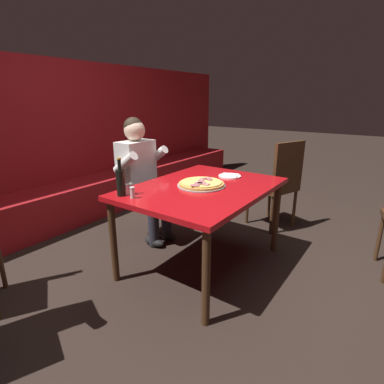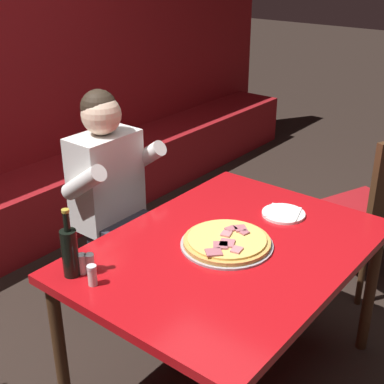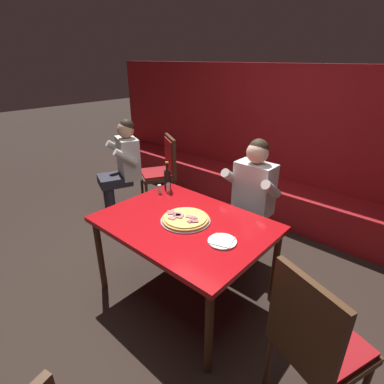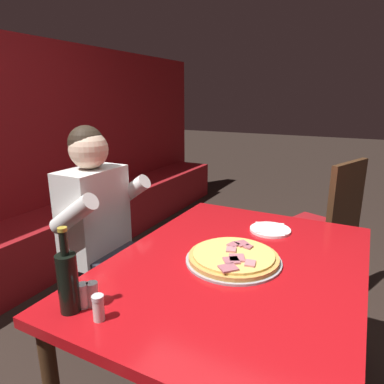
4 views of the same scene
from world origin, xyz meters
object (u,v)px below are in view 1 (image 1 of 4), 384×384
(plate_white_paper, at_px, (230,176))
(shaker_black_pepper, at_px, (131,190))
(shaker_red_pepper_flakes, at_px, (133,193))
(main_dining_table, at_px, (203,194))
(dining_chair_near_right, at_px, (279,179))
(diner_seated_blue_shirt, at_px, (143,174))
(beer_bottle, at_px, (121,182))
(pizza, at_px, (201,184))
(shaker_parmesan, at_px, (127,190))

(plate_white_paper, height_order, shaker_black_pepper, shaker_black_pepper)
(shaker_black_pepper, height_order, shaker_red_pepper_flakes, same)
(main_dining_table, height_order, dining_chair_near_right, dining_chair_near_right)
(shaker_red_pepper_flakes, bearing_deg, plate_white_paper, -16.27)
(diner_seated_blue_shirt, bearing_deg, main_dining_table, -97.75)
(diner_seated_blue_shirt, height_order, dining_chair_near_right, diner_seated_blue_shirt)
(main_dining_table, bearing_deg, shaker_black_pepper, 148.46)
(shaker_black_pepper, bearing_deg, main_dining_table, -31.54)
(beer_bottle, relative_size, diner_seated_blue_shirt, 0.23)
(main_dining_table, distance_m, shaker_black_pepper, 0.62)
(shaker_black_pepper, height_order, dining_chair_near_right, dining_chair_near_right)
(diner_seated_blue_shirt, bearing_deg, shaker_red_pepper_flakes, -140.34)
(plate_white_paper, height_order, shaker_red_pepper_flakes, shaker_red_pepper_flakes)
(diner_seated_blue_shirt, bearing_deg, pizza, -97.82)
(dining_chair_near_right, bearing_deg, pizza, 167.82)
(beer_bottle, distance_m, shaker_black_pepper, 0.10)
(pizza, distance_m, diner_seated_blue_shirt, 0.81)
(main_dining_table, distance_m, shaker_red_pepper_flakes, 0.63)
(beer_bottle, relative_size, shaker_red_pepper_flakes, 3.40)
(main_dining_table, bearing_deg, beer_bottle, 147.48)
(beer_bottle, distance_m, diner_seated_blue_shirt, 0.83)
(beer_bottle, bearing_deg, shaker_red_pepper_flakes, -87.49)
(shaker_parmesan, bearing_deg, diner_seated_blue_shirt, 35.89)
(main_dining_table, height_order, shaker_parmesan, shaker_parmesan)
(diner_seated_blue_shirt, bearing_deg, beer_bottle, -146.90)
(pizza, xyz_separation_m, dining_chair_near_right, (1.19, -0.26, -0.18))
(plate_white_paper, bearing_deg, pizza, 173.09)
(shaker_parmesan, distance_m, shaker_black_pepper, 0.03)
(beer_bottle, xyz_separation_m, shaker_parmesan, (0.03, -0.02, -0.07))
(plate_white_paper, distance_m, beer_bottle, 1.06)
(plate_white_paper, relative_size, shaker_red_pepper_flakes, 2.44)
(main_dining_table, relative_size, diner_seated_blue_shirt, 1.07)
(pizza, relative_size, shaker_black_pepper, 4.74)
(beer_bottle, bearing_deg, pizza, -31.56)
(dining_chair_near_right, bearing_deg, main_dining_table, 168.42)
(beer_bottle, distance_m, shaker_red_pepper_flakes, 0.14)
(main_dining_table, relative_size, plate_white_paper, 6.51)
(plate_white_paper, distance_m, shaker_parmesan, 1.02)
(shaker_red_pepper_flakes, height_order, diner_seated_blue_shirt, diner_seated_blue_shirt)
(plate_white_paper, xyz_separation_m, beer_bottle, (-0.98, 0.40, 0.10))
(dining_chair_near_right, bearing_deg, shaker_parmesan, 161.29)
(plate_white_paper, bearing_deg, shaker_black_pepper, 159.07)
(dining_chair_near_right, bearing_deg, plate_white_paper, 165.14)
(plate_white_paper, distance_m, shaker_red_pepper_flakes, 1.02)
(shaker_parmesan, distance_m, diner_seated_blue_shirt, 0.80)
(diner_seated_blue_shirt, distance_m, dining_chair_near_right, 1.51)
(pizza, height_order, plate_white_paper, pizza)
(diner_seated_blue_shirt, xyz_separation_m, dining_chair_near_right, (1.08, -1.05, -0.13))
(beer_bottle, distance_m, dining_chair_near_right, 1.88)
(pizza, distance_m, shaker_black_pepper, 0.60)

